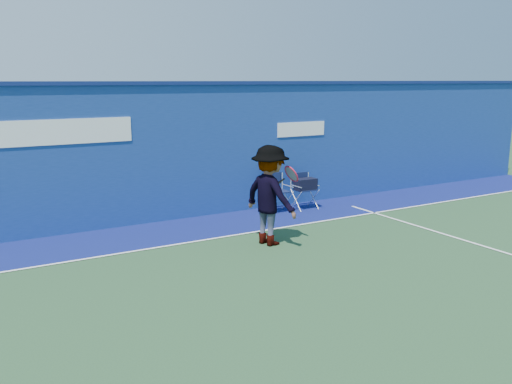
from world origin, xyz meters
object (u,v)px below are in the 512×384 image
water_bottle (261,209)px  tennis_player (270,195)px  directors_chair_left (277,199)px  directors_chair_right (305,194)px

water_bottle → tennis_player: tennis_player is taller
directors_chair_left → tennis_player: tennis_player is taller
directors_chair_right → water_bottle: bearing=179.8°
directors_chair_left → directors_chair_right: directors_chair_left is taller
water_bottle → directors_chair_right: bearing=-0.2°
water_bottle → directors_chair_left: bearing=4.6°
directors_chair_left → directors_chair_right: bearing=-3.2°
directors_chair_right → tennis_player: 3.11m
directors_chair_right → directors_chair_left: bearing=176.8°
directors_chair_right → water_bottle: directors_chair_right is taller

